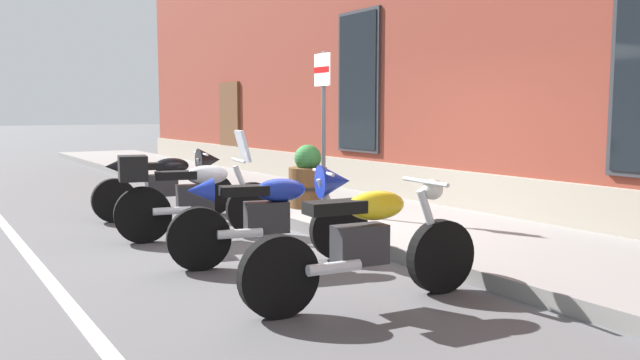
% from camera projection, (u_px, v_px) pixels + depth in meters
% --- Properties ---
extents(ground_plane, '(140.00, 140.00, 0.00)m').
position_uv_depth(ground_plane, '(319.00, 238.00, 7.99)').
color(ground_plane, '#4C4C4F').
extents(sidewalk, '(33.77, 2.62, 0.15)m').
position_uv_depth(sidewalk, '(400.00, 222.00, 8.68)').
color(sidewalk, slate).
rests_on(sidewalk, ground_plane).
extents(lane_stripe, '(33.77, 0.12, 0.01)m').
position_uv_depth(lane_stripe, '(43.00, 272.00, 6.29)').
color(lane_stripe, silver).
rests_on(lane_stripe, ground_plane).
extents(motorcycle_black_sport, '(0.62, 2.09, 1.02)m').
position_uv_depth(motorcycle_black_sport, '(171.00, 180.00, 9.47)').
color(motorcycle_black_sport, black).
rests_on(motorcycle_black_sport, ground_plane).
extents(motorcycle_silver_touring, '(0.77, 2.02, 1.34)m').
position_uv_depth(motorcycle_silver_touring, '(191.00, 195.00, 7.86)').
color(motorcycle_silver_touring, black).
rests_on(motorcycle_silver_touring, ground_plane).
extents(motorcycle_blue_sport, '(0.76, 2.08, 1.02)m').
position_uv_depth(motorcycle_blue_sport, '(279.00, 211.00, 6.60)').
color(motorcycle_blue_sport, black).
rests_on(motorcycle_blue_sport, ground_plane).
extents(motorcycle_yellow_naked, '(0.62, 2.17, 1.00)m').
position_uv_depth(motorcycle_yellow_naked, '(368.00, 245.00, 5.22)').
color(motorcycle_yellow_naked, black).
rests_on(motorcycle_yellow_naked, ground_plane).
extents(parking_sign, '(0.36, 0.07, 2.23)m').
position_uv_depth(parking_sign, '(323.00, 109.00, 8.83)').
color(parking_sign, '#4C4C51').
rests_on(parking_sign, sidewalk).
extents(barrel_planter, '(0.60, 0.60, 0.93)m').
position_uv_depth(barrel_planter, '(308.00, 180.00, 9.52)').
color(barrel_planter, brown).
rests_on(barrel_planter, sidewalk).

